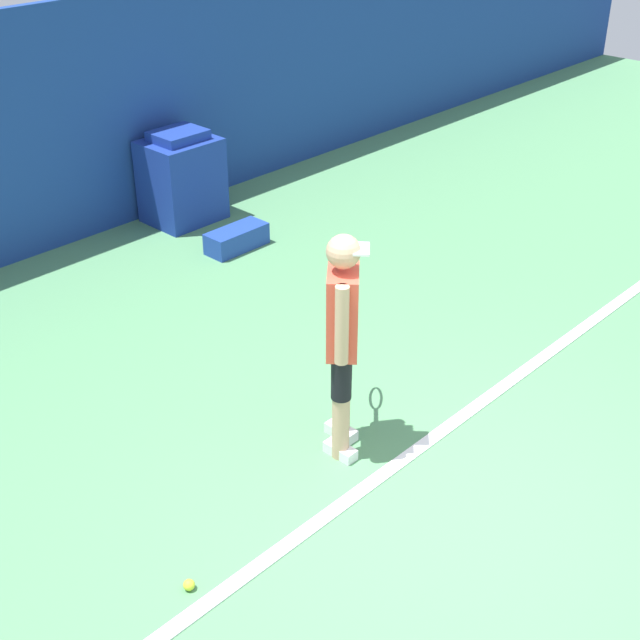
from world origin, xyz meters
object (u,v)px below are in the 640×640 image
tennis_ball (189,585)px  equipment_bag (237,239)px  tennis_player (342,335)px  covered_chair (182,178)px

tennis_ball → equipment_bag: (3.26, 3.21, 0.08)m
tennis_player → covered_chair: tennis_player is taller
covered_chair → equipment_bag: bearing=-96.7°
covered_chair → equipment_bag: 1.05m
tennis_ball → equipment_bag: equipment_bag is taller
tennis_ball → equipment_bag: 4.58m
tennis_player → tennis_ball: tennis_player is taller
covered_chair → equipment_bag: size_ratio=1.51×
tennis_player → covered_chair: bearing=24.9°
tennis_player → tennis_ball: 1.83m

